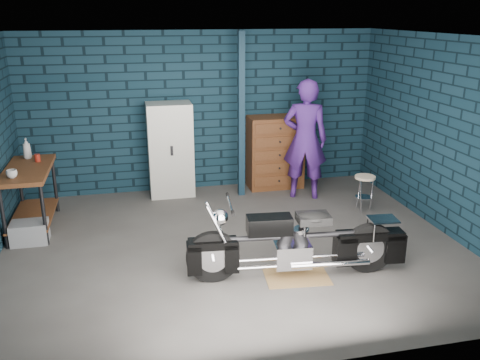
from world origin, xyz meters
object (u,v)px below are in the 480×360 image
(locker, at_px, (170,150))
(tool_chest, at_px, (275,152))
(workbench, at_px, (31,199))
(shop_stool, at_px, (364,194))
(motorcycle, at_px, (298,238))
(person, at_px, (305,140))
(storage_bin, at_px, (30,232))

(locker, relative_size, tool_chest, 1.24)
(workbench, height_order, shop_stool, workbench)
(workbench, distance_m, tool_chest, 4.04)
(workbench, xyz_separation_m, tool_chest, (3.91, 1.02, 0.18))
(motorcycle, relative_size, shop_stool, 3.83)
(workbench, bearing_deg, tool_chest, 14.58)
(locker, distance_m, shop_stool, 3.23)
(workbench, height_order, tool_chest, tool_chest)
(person, bearing_deg, tool_chest, -41.73)
(locker, bearing_deg, tool_chest, 0.00)
(motorcycle, bearing_deg, tool_chest, 83.68)
(locker, distance_m, tool_chest, 1.83)
(workbench, distance_m, motorcycle, 3.89)
(tool_chest, distance_m, shop_stool, 1.79)
(person, xyz_separation_m, shop_stool, (0.70, -0.84, -0.70))
(workbench, distance_m, shop_stool, 4.95)
(motorcycle, bearing_deg, storage_bin, 158.30)
(motorcycle, distance_m, tool_chest, 3.24)
(motorcycle, xyz_separation_m, storage_bin, (-3.22, 1.66, -0.34))
(motorcycle, xyz_separation_m, tool_chest, (0.66, 3.17, 0.15))
(workbench, distance_m, storage_bin, 0.59)
(storage_bin, relative_size, shop_stool, 0.82)
(locker, xyz_separation_m, shop_stool, (2.85, -1.44, -0.50))
(workbench, height_order, storage_bin, workbench)
(person, height_order, locker, person)
(motorcycle, relative_size, storage_bin, 4.64)
(tool_chest, bearing_deg, motorcycle, -101.83)
(motorcycle, height_order, person, person)
(workbench, bearing_deg, motorcycle, -33.63)
(workbench, relative_size, person, 0.71)
(storage_bin, distance_m, shop_stool, 4.91)
(motorcycle, distance_m, locker, 3.39)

